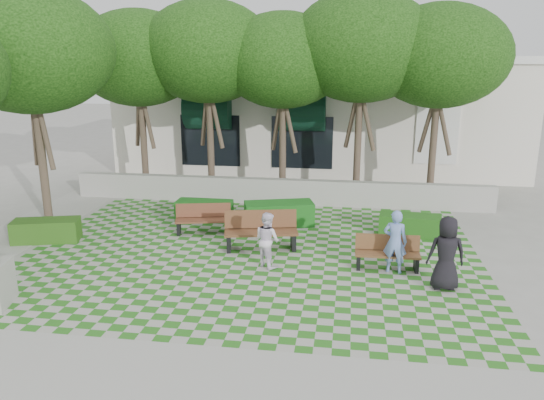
% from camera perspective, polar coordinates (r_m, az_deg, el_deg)
% --- Properties ---
extents(ground, '(90.00, 90.00, 0.00)m').
position_cam_1_polar(ground, '(13.36, -3.09, -7.40)').
color(ground, gray).
rests_on(ground, ground).
extents(lawn, '(12.00, 12.00, 0.00)m').
position_cam_1_polar(lawn, '(14.27, -2.29, -5.85)').
color(lawn, '#2B721E').
rests_on(lawn, ground).
extents(sidewalk_south, '(16.00, 2.00, 0.01)m').
position_cam_1_polar(sidewalk_south, '(9.33, -9.13, -18.30)').
color(sidewalk_south, '#9E9B93').
rests_on(sidewalk_south, ground).
extents(sidewalk_west, '(2.00, 12.00, 0.01)m').
position_cam_1_polar(sidewalk_west, '(17.08, -26.83, -3.96)').
color(sidewalk_west, '#9E9B93').
rests_on(sidewalk_west, ground).
extents(retaining_wall, '(15.00, 0.36, 0.90)m').
position_cam_1_polar(retaining_wall, '(19.04, 0.59, 0.95)').
color(retaining_wall, '#9E9B93').
rests_on(retaining_wall, ground).
extents(bench_east, '(1.59, 0.55, 0.83)m').
position_cam_1_polar(bench_east, '(13.54, 12.30, -5.61)').
color(bench_east, brown).
rests_on(bench_east, ground).
extents(bench_mid, '(2.08, 1.07, 1.04)m').
position_cam_1_polar(bench_mid, '(14.53, -1.20, -3.37)').
color(bench_mid, '#56331D').
rests_on(bench_mid, ground).
extents(bench_west, '(1.72, 0.90, 0.86)m').
position_cam_1_polar(bench_west, '(16.00, -7.39, -2.07)').
color(bench_west, '#5A301F').
rests_on(bench_west, ground).
extents(hedge_east, '(1.84, 0.91, 0.62)m').
position_cam_1_polar(hedge_east, '(16.21, 14.60, -2.61)').
color(hedge_east, '#1B4D14').
rests_on(hedge_east, ground).
extents(hedge_midright, '(2.27, 1.42, 0.74)m').
position_cam_1_polar(hedge_midright, '(16.57, 0.76, -1.50)').
color(hedge_midright, '#155218').
rests_on(hedge_midright, ground).
extents(hedge_midleft, '(1.80, 0.73, 0.63)m').
position_cam_1_polar(hedge_midleft, '(17.32, -7.30, -1.09)').
color(hedge_midleft, '#155017').
rests_on(hedge_midleft, ground).
extents(hedge_west, '(1.95, 1.19, 0.64)m').
position_cam_1_polar(hedge_west, '(16.48, -23.11, -3.04)').
color(hedge_west, '#234D14').
rests_on(hedge_west, ground).
extents(person_blue, '(0.65, 0.49, 1.58)m').
position_cam_1_polar(person_blue, '(13.20, 13.09, -4.39)').
color(person_blue, '#7591D5').
rests_on(person_blue, ground).
extents(person_dark, '(0.86, 0.59, 1.71)m').
position_cam_1_polar(person_dark, '(12.57, 18.24, -5.48)').
color(person_dark, black).
rests_on(person_dark, ground).
extents(person_white, '(0.87, 0.85, 1.41)m').
position_cam_1_polar(person_white, '(13.26, -0.51, -4.28)').
color(person_white, white).
rests_on(person_white, ground).
extents(tree_row, '(17.70, 13.40, 7.41)m').
position_cam_1_polar(tree_row, '(18.56, -5.39, 15.27)').
color(tree_row, '#47382B').
rests_on(tree_row, ground).
extents(building, '(18.00, 8.92, 5.15)m').
position_cam_1_polar(building, '(26.34, 5.03, 9.42)').
color(building, silver).
rests_on(building, ground).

